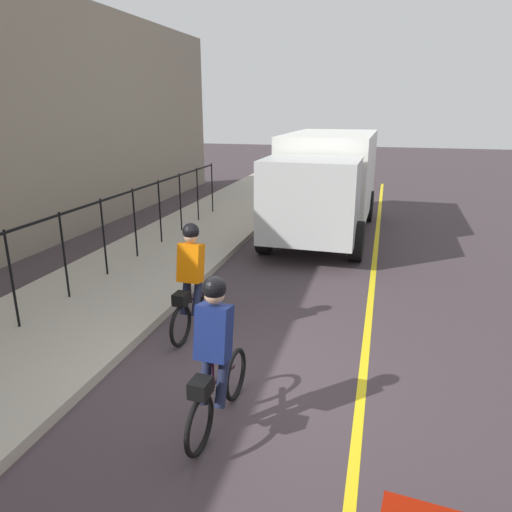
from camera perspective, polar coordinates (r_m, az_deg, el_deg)
name	(u,v)px	position (r m, az deg, el deg)	size (l,w,h in m)	color
ground_plane	(240,380)	(6.65, -1.94, -14.55)	(80.00, 80.00, 0.00)	#3E3338
lane_line_centre	(361,397)	(6.44, 12.40, -16.17)	(36.00, 0.12, 0.01)	yellow
sidewalk	(26,344)	(8.16, -25.78, -9.41)	(40.00, 3.20, 0.15)	#A59E8F
iron_fence	(37,248)	(8.71, -24.64, 0.84)	(16.85, 0.04, 1.60)	black
cyclist_lead	(215,356)	(5.36, -4.91, -11.78)	(1.71, 0.38, 1.83)	black
cyclist_follow	(192,280)	(7.58, -7.65, -2.87)	(1.71, 0.38, 1.83)	black
box_truck_background	(326,179)	(13.84, 8.39, 9.08)	(6.75, 2.64, 2.78)	white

